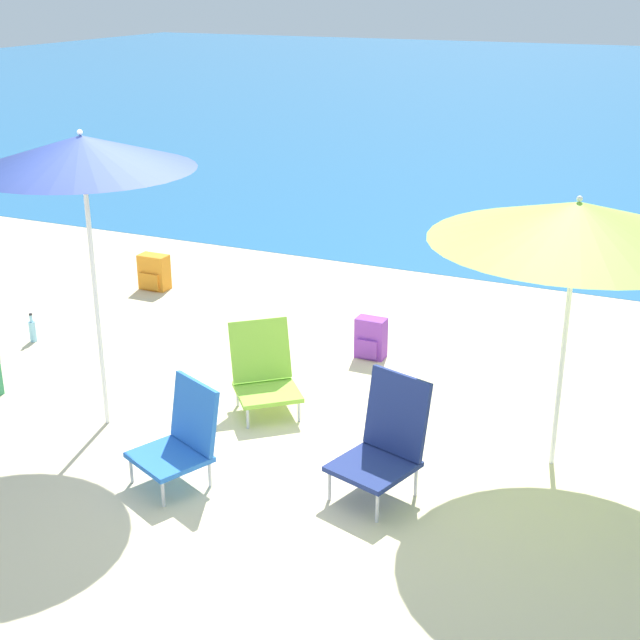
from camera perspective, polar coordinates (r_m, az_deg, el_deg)
The scene contains 10 objects.
ground_plane at distance 7.04m, azimuth -6.35°, elevation -7.23°, with size 60.00×60.00×0.00m, color beige.
sea_water at distance 30.15m, azimuth 18.46°, elevation 13.79°, with size 60.00×40.00×0.01m.
beach_umbrella_navy at distance 6.67m, azimuth -15.00°, elevation 10.29°, with size 1.63×1.63×2.32m.
beach_umbrella_lime at distance 6.14m, azimuth 16.13°, elevation 6.04°, with size 1.97×1.97×1.99m.
beach_chair_navy at distance 6.11m, azimuth 4.21°, elevation -7.64°, with size 0.63×0.69×0.82m.
beach_chair_blue at distance 6.32m, azimuth -8.82°, elevation -7.32°, with size 0.65×0.66×0.72m.
beach_chair_lime at distance 7.27m, azimuth -3.62°, elevation -3.28°, with size 0.75×0.76×0.71m.
backpack_purple at distance 8.28m, azimuth 3.27°, elevation -1.18°, with size 0.28×0.19×0.39m.
backpack_orange at distance 10.27m, azimuth -10.58°, elevation 3.01°, with size 0.33×0.21×0.40m.
water_bottle at distance 9.09m, azimuth -17.92°, elevation -0.63°, with size 0.07×0.07×0.29m.
Camera 1 is at (3.23, -5.29, 3.33)m, focal length 50.00 mm.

